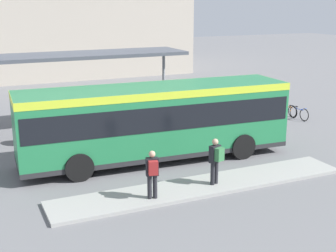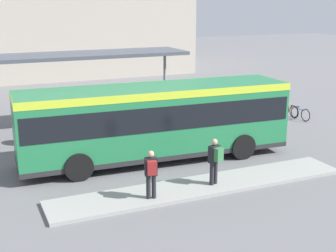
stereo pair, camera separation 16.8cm
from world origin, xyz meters
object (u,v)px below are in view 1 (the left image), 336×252
object	(u,v)px
city_bus	(156,118)
pedestrian_waiting	(152,172)
potted_planter_far_side	(87,123)
bicycle_blue	(298,113)
bicycle_orange	(289,110)
potted_planter_near_shelter	(32,131)
pedestrian_companion	(216,159)

from	to	relation	value
city_bus	pedestrian_waiting	distance (m)	4.38
pedestrian_waiting	potted_planter_far_side	size ratio (longest dim) A/B	1.13
bicycle_blue	bicycle_orange	bearing A→B (deg)	179.38
potted_planter_near_shelter	potted_planter_far_side	size ratio (longest dim) A/B	0.90
bicycle_blue	potted_planter_near_shelter	bearing A→B (deg)	-97.47
pedestrian_companion	bicycle_blue	xyz separation A→B (m)	(9.33, 6.82, -0.74)
pedestrian_waiting	potted_planter_near_shelter	size ratio (longest dim) A/B	1.26
bicycle_orange	potted_planter_near_shelter	distance (m)	14.52
city_bus	bicycle_blue	world-z (taller)	city_bus
bicycle_blue	potted_planter_far_side	bearing A→B (deg)	-98.56
city_bus	potted_planter_far_side	distance (m)	4.81
pedestrian_waiting	bicycle_blue	bearing A→B (deg)	-46.75
pedestrian_companion	bicycle_blue	bearing A→B (deg)	-73.18
potted_planter_near_shelter	pedestrian_companion	bearing A→B (deg)	-56.88
bicycle_orange	city_bus	bearing A→B (deg)	113.30
bicycle_orange	potted_planter_far_side	bearing A→B (deg)	90.03
pedestrian_waiting	bicycle_orange	bearing A→B (deg)	-43.89
bicycle_orange	pedestrian_companion	bearing A→B (deg)	131.22
city_bus	pedestrian_companion	world-z (taller)	city_bus
potted_planter_far_side	pedestrian_companion	bearing A→B (deg)	-72.24
pedestrian_waiting	potted_planter_far_side	bearing A→B (deg)	12.62
bicycle_orange	potted_planter_far_side	world-z (taller)	potted_planter_far_side
pedestrian_waiting	pedestrian_companion	bearing A→B (deg)	-71.88
pedestrian_waiting	potted_planter_far_side	distance (m)	8.27
bicycle_orange	pedestrian_waiting	bearing A→B (deg)	125.50
city_bus	bicycle_blue	distance (m)	10.67
bicycle_blue	potted_planter_near_shelter	xyz separation A→B (m)	(-14.55, 1.17, 0.33)
bicycle_blue	pedestrian_companion	bearing A→B (deg)	-56.69
bicycle_orange	potted_planter_far_side	xyz separation A→B (m)	(-11.86, 0.38, 0.42)
potted_planter_near_shelter	bicycle_blue	bearing A→B (deg)	-4.61
pedestrian_waiting	bicycle_orange	distance (m)	14.25
potted_planter_near_shelter	city_bus	bearing A→B (deg)	-44.09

